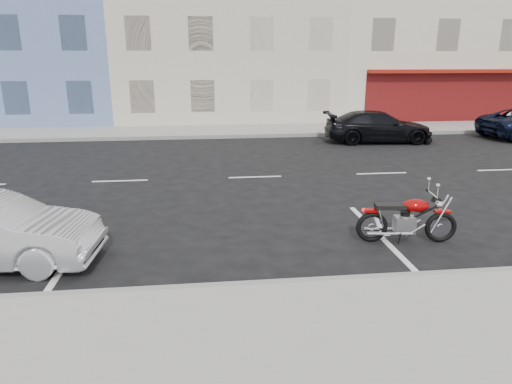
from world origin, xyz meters
TOP-DOWN VIEW (x-y plane):
  - ground at (0.00, 0.00)m, footprint 120.00×120.00m
  - sidewalk_near at (-5.00, -8.70)m, footprint 80.00×3.40m
  - sidewalk_far at (-5.00, 8.70)m, footprint 80.00×3.40m
  - curb_near at (-5.00, -7.00)m, footprint 80.00×0.12m
  - curb_far at (-5.00, 7.00)m, footprint 80.00×0.12m
  - bldg_blue at (-14.00, 16.30)m, footprint 12.00×12.00m
  - bldg_cream at (-2.00, 16.30)m, footprint 12.00×12.00m
  - bldg_corner at (11.00, 16.30)m, footprint 14.00×12.00m
  - fire_hydrant at (12.00, 8.50)m, footprint 0.20×0.20m
  - motorcycle at (1.06, -5.46)m, footprint 1.96×0.65m
  - car_far at (3.89, 5.35)m, footprint 4.65×2.15m

SIDE VIEW (x-z plane):
  - ground at x=0.00m, z-range 0.00..0.00m
  - sidewalk_near at x=-5.00m, z-range 0.00..0.15m
  - sidewalk_far at x=-5.00m, z-range 0.00..0.15m
  - curb_near at x=-5.00m, z-range 0.00..0.16m
  - curb_far at x=-5.00m, z-range 0.00..0.16m
  - motorcycle at x=1.06m, z-range -0.04..0.94m
  - fire_hydrant at x=12.00m, z-range 0.17..0.89m
  - car_far at x=3.89m, z-range 0.00..1.32m
  - bldg_cream at x=-2.00m, z-range 0.00..11.50m
  - bldg_corner at x=11.00m, z-range 0.00..12.50m
  - bldg_blue at x=-14.00m, z-range 0.00..13.00m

